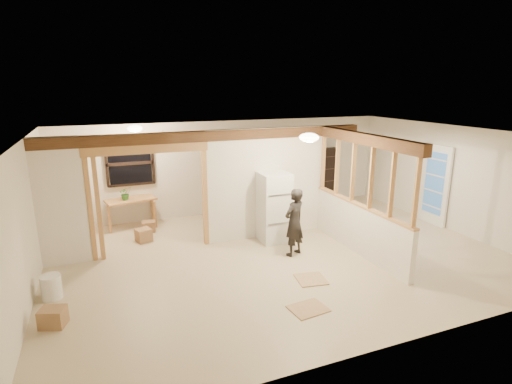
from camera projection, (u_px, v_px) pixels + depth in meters
name	position (u px, v px, depth m)	size (l,w,h in m)	color
floor	(280.00, 255.00, 8.25)	(9.00, 6.50, 0.01)	#BDA98C
ceiling	(282.00, 134.00, 7.60)	(9.00, 6.50, 0.01)	white
wall_back	(230.00, 167.00, 10.84)	(9.00, 0.01, 2.50)	silver
wall_front	(392.00, 262.00, 5.01)	(9.00, 0.01, 2.50)	silver
wall_left	(24.00, 226.00, 6.31)	(0.01, 6.50, 2.50)	silver
wall_right	(452.00, 178.00, 9.53)	(0.01, 6.50, 2.50)	silver
partition_left_stub	(61.00, 203.00, 7.55)	(0.90, 0.12, 2.50)	silver
partition_center	(267.00, 183.00, 9.07)	(2.80, 0.12, 2.50)	silver
doorway_frame	(150.00, 201.00, 8.18)	(2.46, 0.14, 2.20)	tan
header_beam_back	(215.00, 136.00, 8.35)	(7.00, 0.18, 0.22)	#52321C
header_beam_right	(365.00, 139.00, 7.84)	(0.18, 3.30, 0.22)	#52321C
pony_wall	(358.00, 229.00, 8.33)	(0.12, 3.20, 1.00)	silver
stud_partition	(362.00, 175.00, 8.03)	(0.14, 3.20, 1.32)	tan
window_back	(130.00, 163.00, 9.76)	(1.12, 0.10, 1.10)	black
french_door	(435.00, 185.00, 9.93)	(0.12, 0.86, 2.00)	white
ceiling_dome_main	(309.00, 137.00, 7.26)	(0.36, 0.36, 0.16)	#FFEABF
ceiling_dome_util	(135.00, 129.00, 8.78)	(0.32, 0.32, 0.14)	#FFEABF
hanging_bulb	(164.00, 145.00, 8.40)	(0.07, 0.07, 0.07)	#FFD88C
refrigerator	(274.00, 207.00, 8.87)	(0.64, 0.62, 1.56)	white
woman	(294.00, 222.00, 8.11)	(0.52, 0.34, 1.41)	#2D2828
work_table	(132.00, 213.00, 9.81)	(1.15, 0.58, 0.73)	tan
potted_plant	(125.00, 193.00, 9.58)	(0.29, 0.25, 0.33)	#225A26
shop_vac	(68.00, 237.00, 8.30)	(0.52, 0.52, 0.68)	#B32412
bookshelf	(324.00, 176.00, 11.77)	(0.81, 0.27, 1.63)	black
bucket	(51.00, 287.00, 6.53)	(0.32, 0.32, 0.40)	silver
box_util_a	(149.00, 227.00, 9.55)	(0.30, 0.26, 0.26)	#976E49
box_util_b	(144.00, 235.00, 8.97)	(0.31, 0.31, 0.29)	#976E49
box_front	(53.00, 317.00, 5.79)	(0.34, 0.28, 0.28)	#976E49
floor_panel_near	(311.00, 279.00, 7.21)	(0.51, 0.51, 0.02)	tan
floor_panel_far	(308.00, 309.00, 6.26)	(0.57, 0.45, 0.02)	tan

